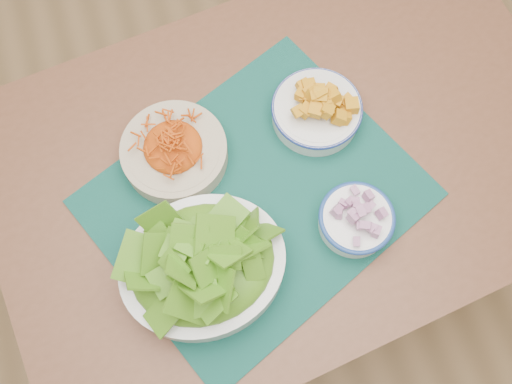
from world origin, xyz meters
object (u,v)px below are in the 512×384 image
carrot_bowl (174,149)px  lettuce_bowl (202,264)px  table (286,178)px  placemat (256,198)px  onion_bowl (357,218)px  squash_bowl (317,107)px

carrot_bowl → lettuce_bowl: 0.23m
carrot_bowl → table: bearing=-17.5°
placemat → lettuce_bowl: 0.18m
onion_bowl → placemat: bearing=146.4°
onion_bowl → carrot_bowl: bearing=140.7°
table → placemat: (-0.08, -0.06, 0.11)m
placemat → carrot_bowl: carrot_bowl is taller
placemat → squash_bowl: bearing=14.7°
carrot_bowl → squash_bowl: squash_bowl is taller
squash_bowl → onion_bowl: size_ratio=1.59×
squash_bowl → lettuce_bowl: lettuce_bowl is taller
placemat → squash_bowl: (0.16, 0.13, 0.04)m
lettuce_bowl → placemat: bearing=36.2°
squash_bowl → onion_bowl: 0.23m
table → placemat: placemat is taller
placemat → onion_bowl: (0.16, -0.10, 0.04)m
carrot_bowl → onion_bowl: (0.28, -0.23, -0.00)m
carrot_bowl → squash_bowl: size_ratio=1.12×
squash_bowl → onion_bowl: (-0.01, -0.23, -0.01)m
carrot_bowl → onion_bowl: carrot_bowl is taller
carrot_bowl → lettuce_bowl: (-0.01, -0.23, 0.02)m
placemat → onion_bowl: size_ratio=4.08×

